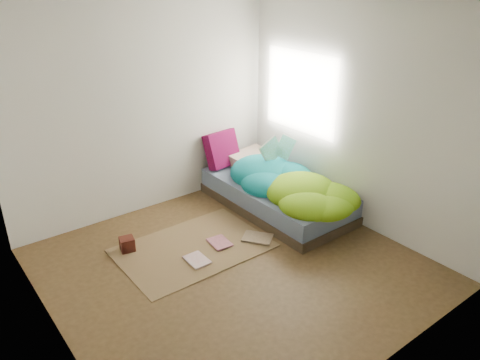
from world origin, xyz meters
The scene contains 12 objects.
ground centered at (0.00, 0.00, 0.00)m, with size 3.50×3.50×0.00m, color #46331B.
room_walls centered at (0.01, 0.01, 1.63)m, with size 3.54×3.54×2.62m.
bed centered at (1.22, 0.72, 0.17)m, with size 1.00×2.00×0.34m.
duvet centered at (1.22, 0.50, 0.51)m, with size 0.96×1.84×0.34m, color #076078, non-canonical shape.
rug centered at (-0.15, 0.55, 0.01)m, with size 1.60×1.10×0.01m, color brown.
pillow_floral centered at (1.39, 1.44, 0.41)m, with size 0.61×0.38×0.14m, color beige.
pillow_magenta centered at (1.03, 1.63, 0.58)m, with size 0.48×0.15×0.48m, color #55052C.
open_book centered at (1.39, 0.89, 0.82)m, with size 0.46×0.10×0.28m, color #297F32, non-canonical shape.
wooden_box centered at (-0.74, 0.95, 0.09)m, with size 0.15×0.15×0.15m, color #3A160D.
floor_book_a centered at (-0.36, 0.31, 0.02)m, with size 0.20×0.28×0.02m, color silver.
floor_book_b centered at (0.03, 0.44, 0.02)m, with size 0.20×0.27×0.03m, color pink.
floor_book_c centered at (0.43, 0.18, 0.02)m, with size 0.24×0.33×0.02m, color #9F8668.
Camera 1 is at (-2.42, -3.24, 2.83)m, focal length 35.00 mm.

